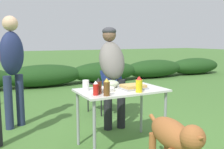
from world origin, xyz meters
name	(u,v)px	position (x,y,z in m)	size (l,w,h in m)	color
ground_plane	(121,145)	(0.00, 0.00, 0.00)	(60.00, 60.00, 0.00)	#477533
shrub_hedge	(44,76)	(0.00, 4.65, 0.32)	(14.40, 0.90, 0.65)	#1E4219
folding_table	(121,95)	(0.00, 0.00, 0.66)	(1.10, 0.64, 0.74)	silver
food_tray	(133,87)	(0.15, -0.04, 0.77)	(0.32, 0.25, 0.06)	#9E9EA3
plate_stack	(105,89)	(-0.22, 0.00, 0.76)	(0.22, 0.22, 0.04)	white
mixing_bowl	(112,84)	(-0.04, 0.18, 0.79)	(0.19, 0.19, 0.10)	#ADBC99
paper_cup_stack	(86,85)	(-0.42, 0.14, 0.80)	(0.08, 0.08, 0.13)	white
mustard_bottle	(139,85)	(0.10, -0.25, 0.83)	(0.08, 0.08, 0.19)	yellow
beer_bottle	(107,87)	(-0.33, -0.25, 0.84)	(0.07, 0.07, 0.20)	brown
bbq_sauce_bottle	(99,86)	(-0.37, -0.12, 0.83)	(0.07, 0.07, 0.19)	#562314
ketchup_bottle	(96,88)	(-0.42, -0.16, 0.82)	(0.06, 0.06, 0.17)	red
standing_person_in_dark_puffer	(112,66)	(0.22, 0.69, 0.95)	(0.44, 0.53, 1.56)	black
standing_person_in_navy_coat	(12,62)	(-1.14, 1.36, 1.03)	(0.47, 0.43, 1.72)	#232D4C
dog	(173,138)	(-0.04, -1.03, 0.48)	(0.37, 0.92, 0.70)	#9E5B2D
camp_chair_near_hedge	(107,88)	(0.46, 1.38, 0.47)	(0.60, 0.69, 0.83)	navy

